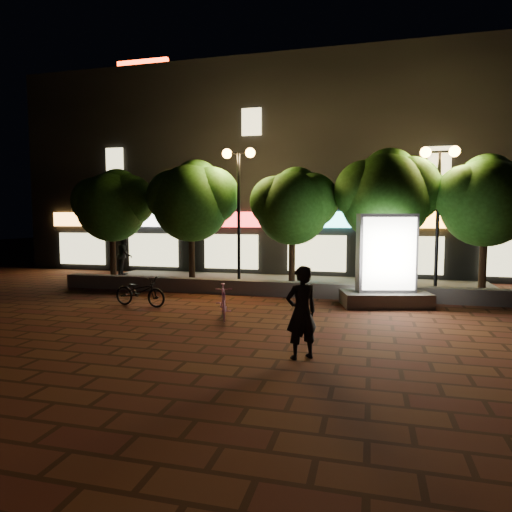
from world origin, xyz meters
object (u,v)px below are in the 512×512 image
(tree_left, at_px, (193,198))
(tree_mid, at_px, (294,203))
(rider, at_px, (302,312))
(street_lamp_right, at_px, (439,182))
(tree_right, at_px, (387,193))
(ad_kiosk, at_px, (386,269))
(tree_far_right, at_px, (487,197))
(pedestrian, at_px, (125,255))
(street_lamp_left, at_px, (239,182))
(scooter_parked, at_px, (140,291))
(scooter_pink, at_px, (223,301))
(tree_far_left, at_px, (114,203))

(tree_left, bearing_deg, tree_mid, -0.00)
(rider, bearing_deg, street_lamp_right, -150.14)
(tree_right, distance_m, ad_kiosk, 3.38)
(tree_mid, xyz_separation_m, rider, (1.52, -8.07, -2.32))
(tree_mid, xyz_separation_m, tree_far_right, (6.50, 0.00, 0.15))
(tree_left, relative_size, pedestrian, 2.61)
(street_lamp_left, bearing_deg, rider, -65.39)
(tree_right, relative_size, rider, 2.82)
(tree_far_right, bearing_deg, scooter_parked, -157.86)
(scooter_pink, bearing_deg, tree_far_right, 14.01)
(scooter_parked, bearing_deg, ad_kiosk, -69.05)
(tree_right, relative_size, tree_far_right, 1.06)
(tree_right, relative_size, scooter_parked, 2.90)
(tree_far_left, bearing_deg, rider, -41.80)
(tree_left, distance_m, street_lamp_left, 2.05)
(tree_left, bearing_deg, rider, -55.62)
(tree_far_right, distance_m, scooter_parked, 11.70)
(tree_far_left, height_order, rider, tree_far_left)
(tree_mid, distance_m, pedestrian, 8.45)
(tree_left, distance_m, scooter_pink, 6.68)
(ad_kiosk, bearing_deg, tree_left, 161.99)
(tree_right, xyz_separation_m, scooter_parked, (-7.30, -4.27, -3.11))
(rider, height_order, pedestrian, pedestrian)
(tree_mid, height_order, tree_far_right, tree_far_right)
(scooter_pink, distance_m, rider, 3.87)
(tree_mid, xyz_separation_m, tree_right, (3.31, 0.00, 0.35))
(tree_right, xyz_separation_m, scooter_pink, (-4.32, -5.18, -3.11))
(rider, xyz_separation_m, scooter_parked, (-5.52, 3.79, -0.44))
(tree_left, relative_size, scooter_parked, 2.80)
(street_lamp_left, height_order, scooter_pink, street_lamp_left)
(tree_mid, height_order, scooter_pink, tree_mid)
(tree_far_left, distance_m, scooter_parked, 6.21)
(tree_left, height_order, pedestrian, tree_left)
(street_lamp_left, bearing_deg, ad_kiosk, -21.55)
(tree_right, bearing_deg, tree_left, -180.00)
(scooter_pink, bearing_deg, tree_mid, 58.32)
(tree_far_left, xyz_separation_m, pedestrian, (-0.50, 1.60, -2.28))
(tree_right, height_order, scooter_parked, tree_right)
(tree_far_left, distance_m, scooter_pink, 8.77)
(ad_kiosk, bearing_deg, street_lamp_right, 50.79)
(tree_far_right, bearing_deg, rider, -121.69)
(scooter_pink, bearing_deg, tree_left, 99.32)
(tree_left, bearing_deg, scooter_pink, -60.12)
(ad_kiosk, height_order, scooter_pink, ad_kiosk)
(tree_left, height_order, street_lamp_right, street_lamp_right)
(tree_mid, bearing_deg, street_lamp_left, -172.69)
(tree_right, bearing_deg, ad_kiosk, -91.51)
(scooter_pink, relative_size, rider, 0.85)
(scooter_pink, xyz_separation_m, scooter_parked, (-2.98, 0.91, 0.00))
(street_lamp_right, xyz_separation_m, scooter_pink, (-5.97, -4.92, -3.44))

